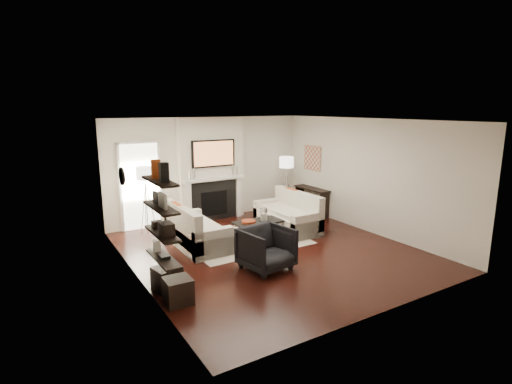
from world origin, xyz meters
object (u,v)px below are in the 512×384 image
loveseat_right_base (287,221)px  coffee_table (258,222)px  ottoman_near (167,279)px  loveseat_left_base (197,237)px  lamp_left_shade (145,173)px  lamp_right_shade (286,162)px  armchair (266,246)px

loveseat_right_base → coffee_table: 1.01m
ottoman_near → loveseat_left_base: bearing=53.5°
lamp_left_shade → ottoman_near: lamp_left_shade is taller
loveseat_left_base → lamp_right_shade: size_ratio=4.50×
armchair → lamp_left_shade: size_ratio=2.17×
loveseat_right_base → ottoman_near: size_ratio=4.50×
lamp_right_shade → ottoman_near: 5.57m
ottoman_near → lamp_right_shade: bearing=33.6°
loveseat_left_base → lamp_right_shade: 3.71m
loveseat_left_base → loveseat_right_base: (2.34, -0.04, 0.00)m
loveseat_left_base → coffee_table: 1.41m
loveseat_right_base → ottoman_near: 3.98m
loveseat_left_base → lamp_left_shade: 2.04m
lamp_right_shade → ottoman_near: bearing=-146.4°
coffee_table → lamp_left_shade: bearing=139.2°
armchair → lamp_right_shade: lamp_right_shade is taller
loveseat_left_base → loveseat_right_base: same height
loveseat_right_base → lamp_left_shade: size_ratio=4.50×
coffee_table → lamp_right_shade: lamp_right_shade is taller
loveseat_right_base → lamp_left_shade: (-2.99, 1.52, 1.24)m
lamp_left_shade → lamp_right_shade: 3.90m
armchair → lamp_left_shade: lamp_left_shade is taller
ottoman_near → coffee_table: bearing=28.7°
lamp_right_shade → ottoman_near: lamp_right_shade is taller
loveseat_left_base → coffee_table: same height
armchair → loveseat_left_base: bearing=100.2°
coffee_table → lamp_right_shade: 2.66m
lamp_left_shade → loveseat_right_base: bearing=-26.9°
lamp_right_shade → armchair: bearing=-130.5°
coffee_table → lamp_right_shade: (1.88, 1.56, 1.05)m
lamp_left_shade → lamp_right_shade: same height
loveseat_left_base → ottoman_near: (-1.27, -1.71, -0.01)m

